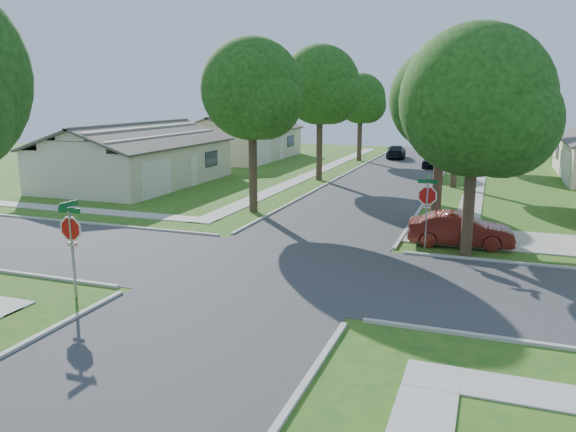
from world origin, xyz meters
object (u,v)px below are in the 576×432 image
(tree_e_near, at_px, (443,104))
(car_driveway, at_px, (460,230))
(tree_w_mid, at_px, (321,89))
(tree_ne_corner, at_px, (477,108))
(stop_sign_sw, at_px, (71,233))
(car_curb_west, at_px, (396,152))
(house_nw_far, at_px, (240,143))
(tree_w_far, at_px, (361,101))
(car_curb_east, at_px, (433,160))
(house_nw_near, at_px, (138,162))
(tree_e_mid, at_px, (460,92))
(tree_e_far, at_px, (468,96))
(tree_w_near, at_px, (253,94))
(stop_sign_ne, at_px, (427,199))

(tree_e_near, distance_m, car_driveway, 6.20)
(tree_w_mid, bearing_deg, tree_e_near, -51.95)
(tree_ne_corner, height_order, car_driveway, tree_ne_corner)
(stop_sign_sw, relative_size, car_curb_west, 0.68)
(tree_w_mid, distance_m, house_nw_far, 16.56)
(house_nw_far, bearing_deg, tree_e_near, -47.94)
(tree_w_far, xyz_separation_m, car_curb_east, (6.99, -2.79, -4.84))
(house_nw_near, bearing_deg, car_curb_west, 57.36)
(stop_sign_sw, xyz_separation_m, tree_e_mid, (9.46, 25.71, 4.22))
(house_nw_near, bearing_deg, car_curb_east, 41.50)
(house_nw_near, xyz_separation_m, car_curb_west, (14.23, 22.22, -0.88))
(tree_e_far, height_order, tree_w_far, tree_e_far)
(tree_e_far, distance_m, house_nw_far, 21.31)
(stop_sign_sw, distance_m, tree_e_near, 17.04)
(tree_e_mid, relative_size, tree_w_far, 1.15)
(tree_e_near, xyz_separation_m, house_nw_near, (-20.74, 5.99, -4.13))
(stop_sign_sw, height_order, house_nw_far, house_nw_far)
(tree_e_near, bearing_deg, tree_w_near, 180.00)
(car_driveway, xyz_separation_m, car_curb_east, (-3.66, 25.71, -0.01))
(tree_e_mid, bearing_deg, tree_e_near, -90.03)
(stop_sign_sw, bearing_deg, tree_w_mid, 89.87)
(tree_e_near, relative_size, house_nw_near, 0.61)
(stop_sign_ne, distance_m, car_curb_east, 26.65)
(stop_sign_ne, xyz_separation_m, car_curb_west, (-6.46, 32.51, -1.40))
(tree_e_near, distance_m, tree_e_mid, 12.02)
(house_nw_far, relative_size, car_curb_west, 3.11)
(car_curb_west, bearing_deg, tree_w_far, 41.47)
(tree_e_mid, bearing_deg, car_curb_east, 103.32)
(house_nw_near, height_order, car_curb_east, house_nw_near)
(tree_e_near, relative_size, car_driveway, 1.99)
(house_nw_far, bearing_deg, stop_sign_ne, -52.84)
(tree_ne_corner, relative_size, car_curb_east, 2.20)
(tree_e_far, distance_m, car_driveway, 29.02)
(car_driveway, relative_size, car_curb_east, 1.06)
(stop_sign_ne, bearing_deg, car_curb_west, 101.24)
(tree_e_far, height_order, car_curb_west, tree_e_far)
(car_curb_east, relative_size, car_curb_west, 0.90)
(tree_e_far, height_order, tree_w_near, tree_w_near)
(tree_e_mid, distance_m, car_driveway, 16.52)
(tree_w_near, height_order, car_curb_east, tree_w_near)
(car_curb_east, bearing_deg, tree_w_far, 157.62)
(stop_sign_ne, relative_size, car_curb_west, 0.68)
(stop_sign_sw, distance_m, tree_e_mid, 27.71)
(car_curb_east, bearing_deg, tree_ne_corner, -82.14)
(tree_e_mid, bearing_deg, tree_ne_corner, -84.55)
(car_driveway, bearing_deg, tree_e_near, 14.52)
(tree_w_near, relative_size, tree_w_far, 1.12)
(tree_ne_corner, bearing_deg, tree_e_near, 108.53)
(tree_e_near, distance_m, car_curb_west, 29.38)
(tree_e_far, xyz_separation_m, house_nw_near, (-20.75, -19.01, -4.46))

